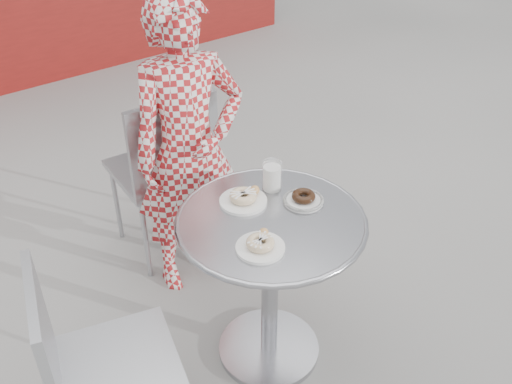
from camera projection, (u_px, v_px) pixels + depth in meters
ground at (273, 341)px, 2.70m from camera, size 60.00×60.00×0.00m
bistro_table at (270, 255)px, 2.33m from camera, size 0.76×0.76×0.77m
chair_far at (164, 201)px, 3.13m from camera, size 0.51×0.51×0.99m
seated_person at (190, 151)px, 2.68m from camera, size 0.61×0.46×1.51m
plate_far at (244, 198)px, 2.31m from camera, size 0.19×0.19×0.05m
plate_near at (260, 244)px, 2.07m from camera, size 0.18×0.18×0.05m
plate_checker at (303, 199)px, 2.32m from camera, size 0.17×0.17×0.04m
milk_cup at (272, 177)px, 2.37m from camera, size 0.08×0.08×0.13m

